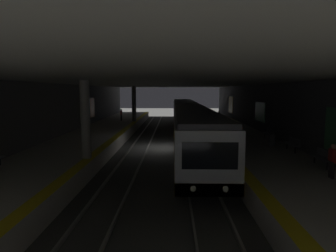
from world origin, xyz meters
TOP-DOWN VIEW (x-y plane):
  - ground_plane at (0.00, 0.00)m, footprint 120.00×120.00m
  - track_left at (0.00, -2.20)m, footprint 60.00×1.53m
  - track_right at (0.00, 2.20)m, footprint 60.00×1.53m
  - platform_left at (0.00, -6.55)m, footprint 60.00×5.30m
  - platform_right at (0.00, 6.55)m, footprint 60.00×5.30m
  - wall_left at (0.03, -9.45)m, footprint 60.00×0.56m
  - wall_right at (-0.00, 9.45)m, footprint 60.00×0.56m
  - ceiling_slab at (0.00, 0.00)m, footprint 60.00×19.40m
  - pillar_near at (-8.66, 4.35)m, footprint 0.56×0.56m
  - pillar_far at (12.79, 4.35)m, footprint 0.56×0.56m
  - metro_train at (4.91, -2.20)m, footprint 38.02×2.83m
  - bench_left_near at (-10.35, -8.53)m, footprint 1.70×0.47m
  - bench_left_mid at (-6.40, -8.53)m, footprint 1.70×0.47m
  - bench_left_far at (-1.45, -8.53)m, footprint 1.70×0.47m
  - person_waiting_near at (-12.50, -7.90)m, footprint 0.60×0.22m
  - person_walking_mid at (11.33, -6.43)m, footprint 0.60×0.22m
  - person_standing_far at (13.45, 6.14)m, footprint 0.60×0.22m
  - person_boarding at (-5.70, -5.29)m, footprint 0.60×0.23m
  - suitcase_rolling at (-1.75, -5.55)m, footprint 0.42×0.22m
  - backpack_on_floor at (-2.01, -6.12)m, footprint 0.30×0.20m
  - trash_bin at (-4.58, -7.80)m, footprint 0.44×0.44m

SIDE VIEW (x-z plane):
  - ground_plane at x=0.00m, z-range 0.00..0.00m
  - track_left at x=0.00m, z-range 0.00..0.16m
  - track_right at x=0.00m, z-range 0.00..0.16m
  - platform_left at x=0.00m, z-range 0.00..1.05m
  - platform_right at x=0.00m, z-range 0.00..1.05m
  - backpack_on_floor at x=-2.01m, z-range 1.05..1.45m
  - suitcase_rolling at x=-1.75m, z-range 0.90..1.88m
  - trash_bin at x=-4.58m, z-range 1.05..1.90m
  - bench_left_near at x=-10.35m, z-range 1.14..2.00m
  - bench_left_mid at x=-6.40m, z-range 1.14..2.00m
  - bench_left_far at x=-1.45m, z-range 1.14..2.00m
  - person_walking_mid at x=11.33m, z-range 1.10..2.63m
  - person_standing_far at x=13.45m, z-range 1.11..2.67m
  - person_waiting_near at x=-12.50m, z-range 1.11..2.67m
  - person_boarding at x=-5.70m, z-range 1.13..2.84m
  - metro_train at x=4.91m, z-range 0.28..3.77m
  - wall_right at x=0.00m, z-range 0.00..5.60m
  - wall_left at x=0.03m, z-range 0.00..5.60m
  - pillar_near at x=-8.66m, z-range 1.05..5.60m
  - pillar_far at x=12.79m, z-range 1.05..5.60m
  - ceiling_slab at x=0.00m, z-range 5.60..6.00m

